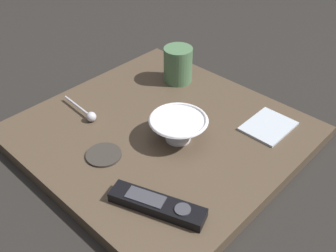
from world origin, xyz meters
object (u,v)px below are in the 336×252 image
at_px(coffee_mug, 178,65).
at_px(tv_remote_near, 157,205).
at_px(teaspoon, 88,115).
at_px(folded_napkin, 268,126).
at_px(cereal_bowl, 179,127).
at_px(drink_coaster, 104,155).

relative_size(coffee_mug, tv_remote_near, 0.52).
bearing_deg(teaspoon, folded_napkin, 38.93).
bearing_deg(folded_napkin, tv_remote_near, -92.67).
relative_size(tv_remote_near, folded_napkin, 1.58).
xyz_separation_m(teaspoon, folded_napkin, (0.36, 0.29, -0.01)).
relative_size(cereal_bowl, teaspoon, 1.02).
bearing_deg(teaspoon, coffee_mug, 82.79).
xyz_separation_m(coffee_mug, folded_napkin, (0.32, -0.01, -0.05)).
distance_m(coffee_mug, drink_coaster, 0.38).
xyz_separation_m(tv_remote_near, drink_coaster, (-0.20, 0.03, -0.01)).
height_order(teaspoon, drink_coaster, teaspoon).
xyz_separation_m(cereal_bowl, tv_remote_near, (0.12, -0.19, -0.02)).
bearing_deg(coffee_mug, teaspoon, -97.21).
height_order(cereal_bowl, tv_remote_near, cereal_bowl).
xyz_separation_m(tv_remote_near, folded_napkin, (0.02, 0.38, -0.01)).
relative_size(teaspoon, tv_remote_near, 0.69).
relative_size(cereal_bowl, coffee_mug, 1.36).
bearing_deg(drink_coaster, coffee_mug, 105.55).
distance_m(cereal_bowl, drink_coaster, 0.19).
relative_size(teaspoon, drink_coaster, 1.67).
distance_m(cereal_bowl, teaspoon, 0.24).
distance_m(tv_remote_near, folded_napkin, 0.38).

